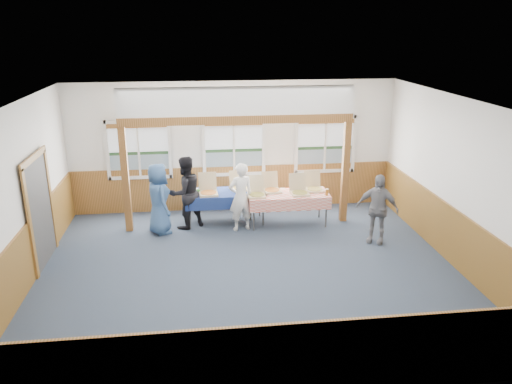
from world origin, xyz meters
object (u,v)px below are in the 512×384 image
table_left (226,194)px  woman_black (185,193)px  table_right (288,196)px  woman_white (241,197)px  man_blue (159,199)px  person_grey (377,209)px

table_left → woman_black: bearing=-170.2°
table_left → woman_black: (-0.93, -0.19, 0.14)m
table_right → woman_white: woman_white is taller
woman_white → man_blue: 1.82m
woman_black → man_blue: (-0.58, -0.24, -0.04)m
table_left → woman_black: woman_black is taller
woman_black → man_blue: size_ratio=1.05×
woman_black → person_grey: (4.04, -1.33, -0.08)m
table_left → woman_black: 0.96m
woman_white → woman_black: 1.27m
woman_black → table_left: bearing=159.9°
man_blue → person_grey: 4.75m
man_blue → table_left: bearing=-95.0°
table_right → man_blue: man_blue is taller
man_blue → person_grey: bearing=-124.2°
table_left → man_blue: man_blue is taller
person_grey → man_blue: bearing=-161.6°
woman_white → person_grey: (2.81, -1.03, -0.03)m
person_grey → woman_white: bearing=-168.4°
woman_white → woman_black: size_ratio=0.94×
woman_black → person_grey: size_ratio=1.11×
table_left → person_grey: bearing=-27.7°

